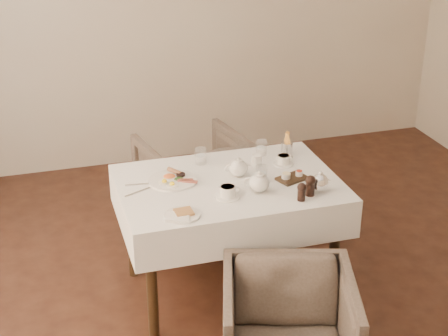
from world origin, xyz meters
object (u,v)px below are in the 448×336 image
armchair_far (196,181)px  teapot_centre (238,167)px  table (229,200)px  armchair_near (288,331)px  breakfast_plate (173,179)px

armchair_far → teapot_centre: teapot_centre is taller
table → armchair_far: size_ratio=1.74×
armchair_near → teapot_centre: 1.04m
breakfast_plate → teapot_centre: teapot_centre is taller
table → breakfast_plate: 0.35m
armchair_near → armchair_far: 1.75m
armchair_far → breakfast_plate: breakfast_plate is taller
table → breakfast_plate: (-0.31, 0.10, 0.13)m
armchair_near → armchair_far: size_ratio=0.92×
armchair_near → breakfast_plate: breakfast_plate is taller
table → armchair_near: 0.91m
armchair_far → breakfast_plate: 0.96m
armchair_near → teapot_centre: bearing=105.5°
table → teapot_centre: bearing=37.0°
table → breakfast_plate: breakfast_plate is taller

